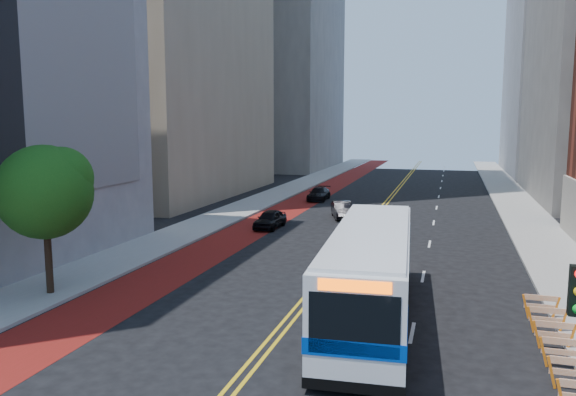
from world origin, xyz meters
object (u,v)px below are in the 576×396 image
Objects in this scene: street_tree at (46,188)px; car_a at (270,219)px; transit_bus at (371,272)px; car_b at (342,210)px; car_c at (319,194)px.

car_a is (4.45, 18.24, -4.24)m from street_tree.
car_a is (-9.86, 17.20, -1.26)m from transit_bus.
car_c is (-4.24, 9.72, -0.05)m from car_b.
transit_bus is 3.10× the size of car_c.
car_c is (4.53, 33.76, -4.27)m from street_tree.
street_tree reaches higher than car_b.
transit_bus is 19.87m from car_a.
street_tree is 0.49× the size of transit_bus.
street_tree is 14.66m from transit_bus.
transit_bus reaches higher than car_a.
street_tree is at bearing -101.50° from car_a.
transit_bus is at bearing -57.96° from car_a.
transit_bus reaches higher than car_c.
street_tree is 25.94m from car_b.
car_a is at bearing 76.29° from street_tree.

